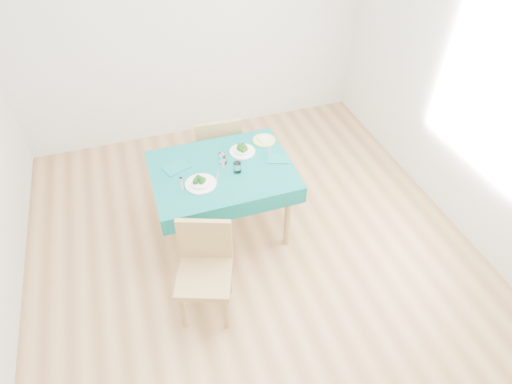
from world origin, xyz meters
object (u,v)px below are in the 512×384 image
object	(u,v)px
chair_near	(203,270)
bowl_far	(242,149)
bowl_near	(200,181)
side_plate	(264,140)
table	(224,201)
chair_far	(216,135)

from	to	relation	value
chair_near	bowl_far	world-z (taller)	chair_near
bowl_near	side_plate	xyz separation A→B (m)	(0.69, 0.41, -0.03)
table	side_plate	bearing A→B (deg)	29.66
table	chair_far	distance (m)	0.81
chair_far	bowl_far	distance (m)	0.65
table	bowl_near	distance (m)	0.49
chair_far	side_plate	bearing A→B (deg)	129.21
chair_far	side_plate	distance (m)	0.64
table	bowl_near	bearing A→B (deg)	-147.41
chair_near	bowl_near	xyz separation A→B (m)	(0.16, 0.67, 0.28)
table	bowl_near	size ratio (longest dim) A/B	4.63
chair_near	chair_far	size ratio (longest dim) A/B	0.90
table	chair_near	bearing A→B (deg)	-114.80
chair_near	bowl_near	distance (m)	0.74
table	chair_near	world-z (taller)	chair_near
chair_near	bowl_near	world-z (taller)	chair_near
chair_far	bowl_far	bearing A→B (deg)	104.31
chair_far	bowl_far	size ratio (longest dim) A/B	4.92
side_plate	bowl_far	bearing A→B (deg)	-157.48
table	chair_far	world-z (taller)	chair_far
table	side_plate	distance (m)	0.67
table	bowl_far	bearing A→B (deg)	36.05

